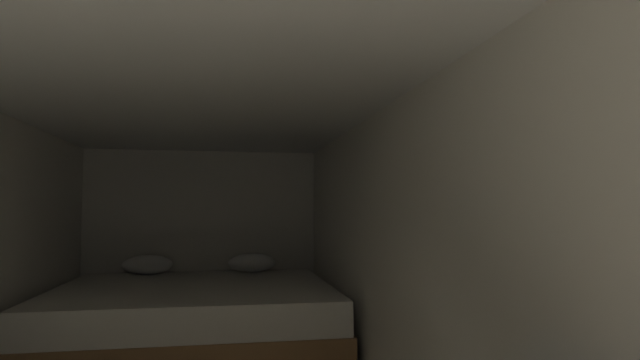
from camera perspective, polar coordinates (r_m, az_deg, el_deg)
name	(u,v)px	position (r m, az deg, el deg)	size (l,w,h in m)	color
wall_back	(202,246)	(5.52, -13.05, -7.20)	(2.47, 0.05, 2.00)	silver
wall_right	(403,277)	(2.91, 9.27, -10.67)	(0.05, 5.53, 2.00)	silver
ceiling_slab	(180,85)	(2.80, -15.37, 10.21)	(2.47, 5.53, 0.05)	white
bed	(195,329)	(4.54, -13.80, -15.94)	(2.25, 2.03, 0.94)	olive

